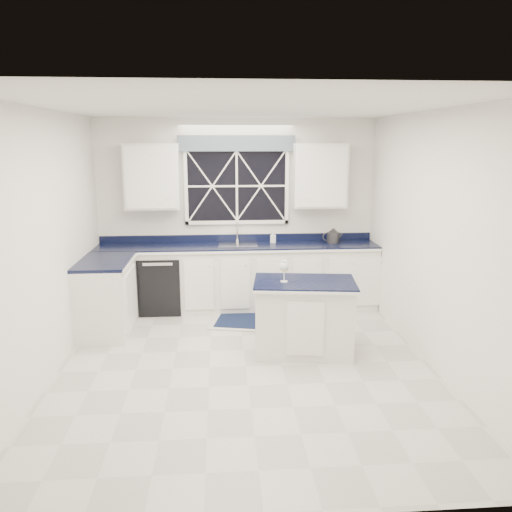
{
  "coord_description": "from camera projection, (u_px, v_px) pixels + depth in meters",
  "views": [
    {
      "loc": [
        -0.26,
        -4.99,
        2.39
      ],
      "look_at": [
        0.14,
        0.4,
        1.13
      ],
      "focal_mm": 35.0,
      "sensor_mm": 36.0,
      "label": 1
    }
  ],
  "objects": [
    {
      "name": "ground",
      "position": [
        246.0,
        366.0,
        5.4
      ],
      "size": [
        4.5,
        4.5,
        0.0
      ],
      "primitive_type": "plane",
      "color": "#A2A19D",
      "rests_on": "ground"
    },
    {
      "name": "back_wall",
      "position": [
        237.0,
        213.0,
        7.28
      ],
      "size": [
        4.0,
        0.1,
        2.7
      ],
      "primitive_type": "cube",
      "color": "silver",
      "rests_on": "ground"
    },
    {
      "name": "base_cabinets",
      "position": [
        215.0,
        282.0,
        7.01
      ],
      "size": [
        3.99,
        1.6,
        0.9
      ],
      "color": "silver",
      "rests_on": "ground"
    },
    {
      "name": "countertop",
      "position": [
        238.0,
        246.0,
        7.09
      ],
      "size": [
        3.98,
        0.64,
        0.04
      ],
      "primitive_type": "cube",
      "color": "black",
      "rests_on": "base_cabinets"
    },
    {
      "name": "dishwasher",
      "position": [
        161.0,
        282.0,
        7.12
      ],
      "size": [
        0.6,
        0.58,
        0.82
      ],
      "primitive_type": "cube",
      "color": "black",
      "rests_on": "ground"
    },
    {
      "name": "window",
      "position": [
        237.0,
        180.0,
        7.13
      ],
      "size": [
        1.65,
        0.09,
        1.26
      ],
      "color": "black",
      "rests_on": "ground"
    },
    {
      "name": "upper_cabinets",
      "position": [
        237.0,
        176.0,
        6.99
      ],
      "size": [
        3.1,
        0.34,
        0.9
      ],
      "color": "silver",
      "rests_on": "ground"
    },
    {
      "name": "faucet",
      "position": [
        237.0,
        231.0,
        7.24
      ],
      "size": [
        0.05,
        0.2,
        0.3
      ],
      "color": "silver",
      "rests_on": "countertop"
    },
    {
      "name": "island",
      "position": [
        304.0,
        316.0,
        5.7
      ],
      "size": [
        1.21,
        0.82,
        0.85
      ],
      "rotation": [
        0.0,
        0.0,
        -0.13
      ],
      "color": "silver",
      "rests_on": "ground"
    },
    {
      "name": "rug",
      "position": [
        259.0,
        321.0,
        6.73
      ],
      "size": [
        1.39,
        1.01,
        0.02
      ],
      "rotation": [
        0.0,
        0.0,
        -0.21
      ],
      "color": "#B4B3AE",
      "rests_on": "ground"
    },
    {
      "name": "kettle",
      "position": [
        333.0,
        236.0,
        7.23
      ],
      "size": [
        0.31,
        0.19,
        0.22
      ],
      "rotation": [
        0.0,
        0.0,
        0.04
      ],
      "color": "#2F2F32",
      "rests_on": "countertop"
    },
    {
      "name": "wine_glass",
      "position": [
        284.0,
        267.0,
        5.54
      ],
      "size": [
        0.1,
        0.1,
        0.24
      ],
      "color": "silver",
      "rests_on": "island"
    },
    {
      "name": "soap_bottle",
      "position": [
        273.0,
        237.0,
        7.22
      ],
      "size": [
        0.09,
        0.09,
        0.17
      ],
      "primitive_type": "imported",
      "rotation": [
        0.0,
        0.0,
        -0.18
      ],
      "color": "silver",
      "rests_on": "countertop"
    }
  ]
}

